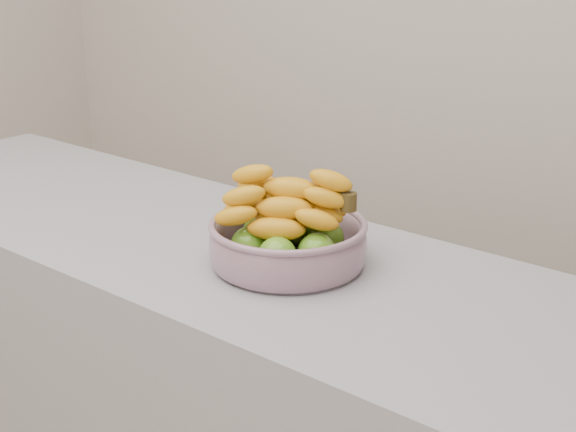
% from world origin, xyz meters
% --- Properties ---
extents(counter, '(2.00, 0.60, 0.90)m').
position_xyz_m(counter, '(0.00, 0.72, 0.45)').
color(counter, gray).
rests_on(counter, ground).
extents(fruit_bowl, '(0.30, 0.30, 0.18)m').
position_xyz_m(fruit_bowl, '(0.30, 0.72, 0.96)').
color(fruit_bowl, '#969EB4').
rests_on(fruit_bowl, counter).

